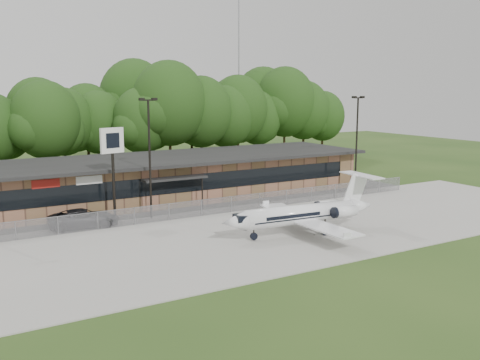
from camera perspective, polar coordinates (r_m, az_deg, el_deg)
ground at (r=34.85m, az=8.48°, el=-8.73°), size 160.00×160.00×0.00m
apron at (r=41.09m, az=1.46°, el=-5.71°), size 64.00×18.00×0.08m
parking_lot at (r=50.94m, az=-5.38°, el=-2.74°), size 50.00×9.00×0.06m
terminal at (r=54.52m, az=-7.40°, el=0.34°), size 41.00×11.65×4.30m
fence at (r=46.83m, az=-3.06°, el=-2.88°), size 46.00×0.04×1.52m
treeline at (r=70.89m, az=-13.25°, el=6.64°), size 72.00×12.00×15.00m
radio_mast at (r=85.25m, az=-0.13°, el=10.72°), size 0.20×0.20×25.00m
light_pole_mid at (r=45.32m, az=-9.63°, el=3.25°), size 1.55×0.30×10.23m
light_pole_right at (r=57.58m, az=12.35°, el=4.50°), size 1.55×0.30×10.23m
business_jet at (r=40.76m, az=6.91°, el=-3.69°), size 13.07×11.66×4.40m
suv at (r=44.46m, az=-16.33°, el=-3.96°), size 5.71×3.06×1.52m
pole_sign at (r=44.62m, az=-13.45°, el=3.08°), size 2.06×0.74×7.87m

